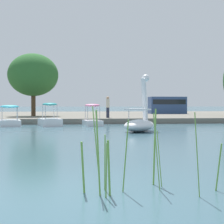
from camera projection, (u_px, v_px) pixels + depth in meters
The scene contains 10 objects.
ground_plane at pixel (54, 195), 5.60m from camera, with size 517.68×517.68×0.00m, color #385966.
shore_bank_far at pixel (71, 116), 39.25m from camera, with size 144.60×27.21×0.42m, color #6B665B.
swan_boat at pixel (140, 122), 18.85m from camera, with size 2.59×2.96×3.22m.
pedal_boat_pink at pixel (92, 119), 24.19m from camera, with size 1.41×2.29×1.53m.
pedal_boat_teal at pixel (50, 120), 23.93m from camera, with size 1.88×2.65×1.61m.
pedal_boat_cyan at pixel (10, 120), 23.64m from camera, with size 1.83×2.41×1.45m.
tree_broadleaf_behind_dock at pixel (33, 75), 32.04m from camera, with size 6.56×6.56×5.83m.
person_on_path at pixel (108, 106), 27.77m from camera, with size 0.28×0.29×1.74m.
parked_van at pixel (167, 105), 40.15m from camera, with size 4.23×2.00×1.97m.
reed_clump_foreground at pixel (129, 158), 5.80m from camera, with size 2.41×1.03×1.46m.
Camera 1 is at (0.33, -5.64, 1.48)m, focal length 55.02 mm.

